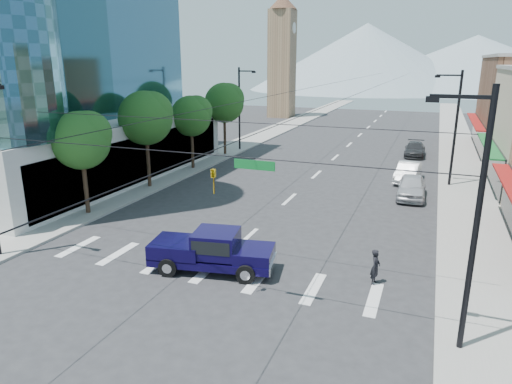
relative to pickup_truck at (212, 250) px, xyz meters
The scene contains 18 objects.
ground 1.87m from the pickup_truck, 90.56° to the right, with size 160.00×160.00×0.00m, color #28282B.
sidewalk_left 40.30m from the pickup_truck, 107.35° to the left, with size 4.00×120.00×0.15m, color gray.
sidewalk_right 40.29m from the pickup_truck, 72.69° to the left, with size 4.00×120.00×0.15m, color gray.
clock_tower 63.40m from the pickup_truck, 105.28° to the left, with size 4.80×4.80×20.40m.
mountain_left 149.54m from the pickup_truck, 95.78° to the left, with size 80.00×80.00×22.00m, color gray.
mountain_right 159.91m from the pickup_truck, 82.81° to the left, with size 90.00×90.00×18.00m, color gray.
tree_near 12.62m from the pickup_truck, 157.69° to the left, with size 3.65×3.64×6.71m.
tree_midnear 16.64m from the pickup_truck, 133.82° to the left, with size 4.09×4.09×7.52m.
tree_midfar 21.97m from the pickup_truck, 120.86° to the left, with size 3.65×3.64×6.71m.
tree_far 28.22m from the pickup_truck, 113.45° to the left, with size 4.09×4.09×7.52m.
signal_rig 4.42m from the pickup_truck, 86.02° to the right, with size 21.80×0.20×9.00m.
lamp_pole_nw 30.64m from the pickup_truck, 110.58° to the left, with size 2.00×0.25×9.00m.
lamp_pole_ne 23.39m from the pickup_truck, 62.49° to the left, with size 2.00×0.25×9.00m.
pickup_truck is the anchor object (origin of this frame).
pedestrian 7.55m from the pickup_truck, 10.89° to the left, with size 0.60×0.39×1.64m, color black.
parked_car_near 18.02m from the pickup_truck, 63.19° to the left, with size 1.96×4.86×1.66m, color silver.
parked_car_mid 22.30m from the pickup_truck, 70.11° to the left, with size 1.66×4.77×1.57m, color silver.
parked_car_far 33.09m from the pickup_truck, 76.75° to the left, with size 2.01×4.95×1.44m, color #2F2E31.
Camera 1 is at (9.22, -16.25, 9.63)m, focal length 32.00 mm.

